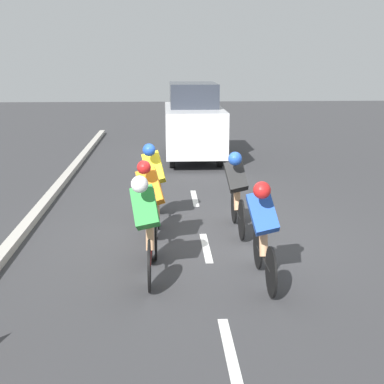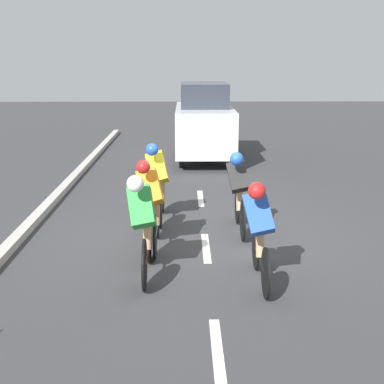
{
  "view_description": "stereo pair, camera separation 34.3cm",
  "coord_description": "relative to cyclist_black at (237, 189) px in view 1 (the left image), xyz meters",
  "views": [
    {
      "loc": [
        0.68,
        8.81,
        3.04
      ],
      "look_at": [
        0.23,
        0.51,
        0.95
      ],
      "focal_mm": 50.0,
      "sensor_mm": 36.0,
      "label": 1
    },
    {
      "loc": [
        0.34,
        8.82,
        3.04
      ],
      "look_at": [
        0.23,
        0.51,
        0.95
      ],
      "focal_mm": 50.0,
      "sensor_mm": 36.0,
      "label": 2
    }
  ],
  "objects": [
    {
      "name": "lane_stripe_far",
      "position": [
        0.6,
        -2.4,
        -0.79
      ],
      "size": [
        0.12,
        1.4,
        0.01
      ],
      "primitive_type": "cube",
      "color": "white",
      "rests_on": "ground"
    },
    {
      "name": "ground_plane",
      "position": [
        0.6,
        0.29,
        -0.79
      ],
      "size": [
        60.0,
        60.0,
        0.0
      ],
      "primitive_type": "plane",
      "color": "#38383A"
    },
    {
      "name": "cyclist_orange",
      "position": [
        1.47,
        0.83,
        0.01
      ],
      "size": [
        0.48,
        1.67,
        1.53
      ],
      "color": "black",
      "rests_on": "ground"
    },
    {
      "name": "lane_stripe_near",
      "position": [
        0.6,
        4.0,
        -0.79
      ],
      "size": [
        0.12,
        1.4,
        0.01
      ],
      "primitive_type": "cube",
      "color": "white",
      "rests_on": "ground"
    },
    {
      "name": "cyclist_black",
      "position": [
        0.0,
        0.0,
        0.0
      ],
      "size": [
        0.43,
        1.71,
        1.5
      ],
      "color": "black",
      "rests_on": "ground"
    },
    {
      "name": "cyclist_yellow",
      "position": [
        1.45,
        -0.7,
        0.03
      ],
      "size": [
        0.46,
        1.71,
        1.54
      ],
      "color": "black",
      "rests_on": "ground"
    },
    {
      "name": "lane_stripe_mid",
      "position": [
        0.6,
        0.8,
        -0.79
      ],
      "size": [
        0.12,
        1.4,
        0.01
      ],
      "primitive_type": "cube",
      "color": "white",
      "rests_on": "ground"
    },
    {
      "name": "cyclist_blue",
      "position": [
        -0.05,
        2.27,
        0.01
      ],
      "size": [
        0.44,
        1.67,
        1.51
      ],
      "color": "black",
      "rests_on": "ground"
    },
    {
      "name": "cyclist_green",
      "position": [
        1.53,
        2.0,
        0.02
      ],
      "size": [
        0.43,
        1.73,
        1.54
      ],
      "color": "black",
      "rests_on": "ground"
    },
    {
      "name": "curb",
      "position": [
        3.8,
        0.8,
        -0.72
      ],
      "size": [
        0.2,
        27.84,
        0.14
      ],
      "primitive_type": "cube",
      "color": "#B7B2A8",
      "rests_on": "ground"
    },
    {
      "name": "support_car",
      "position": [
        0.36,
        -7.16,
        0.35
      ],
      "size": [
        1.7,
        4.02,
        2.31
      ],
      "color": "black",
      "rests_on": "ground"
    }
  ]
}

